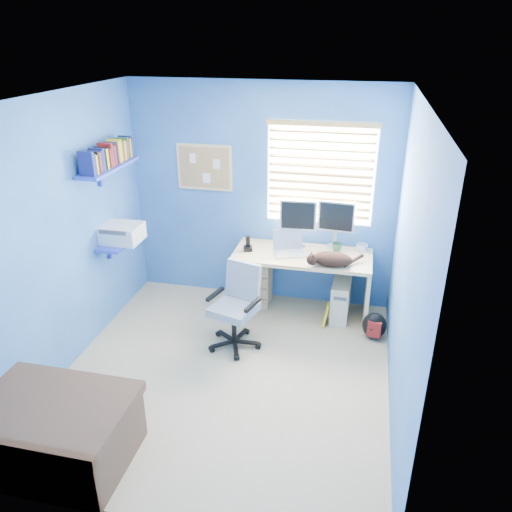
% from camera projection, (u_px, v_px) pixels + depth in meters
% --- Properties ---
extents(floor, '(3.00, 3.20, 0.00)m').
position_uv_depth(floor, '(226.00, 374.00, 4.71)').
color(floor, tan).
rests_on(floor, ground).
extents(ceiling, '(3.00, 3.20, 0.00)m').
position_uv_depth(ceiling, '(217.00, 99.00, 3.67)').
color(ceiling, white).
rests_on(ceiling, wall_back).
extents(wall_back, '(3.00, 0.01, 2.50)m').
position_uv_depth(wall_back, '(261.00, 196.00, 5.61)').
color(wall_back, '#2D59A5').
rests_on(wall_back, ground).
extents(wall_front, '(3.00, 0.01, 2.50)m').
position_uv_depth(wall_front, '(142.00, 369.00, 2.77)').
color(wall_front, '#2D59A5').
rests_on(wall_front, ground).
extents(wall_left, '(0.01, 3.20, 2.50)m').
position_uv_depth(wall_left, '(62.00, 238.00, 4.49)').
color(wall_left, '#2D59A5').
rests_on(wall_left, ground).
extents(wall_right, '(0.01, 3.20, 2.50)m').
position_uv_depth(wall_right, '(406.00, 270.00, 3.89)').
color(wall_right, '#2D59A5').
rests_on(wall_right, ground).
extents(desk, '(1.49, 0.65, 0.74)m').
position_uv_depth(desk, '(301.00, 284.00, 5.56)').
color(desk, tan).
rests_on(desk, floor).
extents(laptop, '(0.40, 0.35, 0.22)m').
position_uv_depth(laptop, '(290.00, 245.00, 5.37)').
color(laptop, silver).
rests_on(laptop, desk).
extents(monitor_left, '(0.41, 0.14, 0.54)m').
position_uv_depth(monitor_left, '(298.00, 223.00, 5.51)').
color(monitor_left, silver).
rests_on(monitor_left, desk).
extents(monitor_right, '(0.41, 0.15, 0.54)m').
position_uv_depth(monitor_right, '(336.00, 225.00, 5.47)').
color(monitor_right, silver).
rests_on(monitor_right, desk).
extents(phone, '(0.12, 0.13, 0.17)m').
position_uv_depth(phone, '(248.00, 243.00, 5.48)').
color(phone, black).
rests_on(phone, desk).
extents(mug, '(0.10, 0.09, 0.10)m').
position_uv_depth(mug, '(337.00, 247.00, 5.46)').
color(mug, '#2B5D38').
rests_on(mug, desk).
extents(cd_spindle, '(0.13, 0.13, 0.07)m').
position_uv_depth(cd_spindle, '(362.00, 247.00, 5.49)').
color(cd_spindle, silver).
rests_on(cd_spindle, desk).
extents(cat, '(0.46, 0.36, 0.15)m').
position_uv_depth(cat, '(333.00, 259.00, 5.12)').
color(cat, black).
rests_on(cat, desk).
extents(tower_pc, '(0.20, 0.45, 0.45)m').
position_uv_depth(tower_pc, '(341.00, 299.00, 5.55)').
color(tower_pc, beige).
rests_on(tower_pc, floor).
extents(drawer_boxes, '(0.35, 0.28, 0.54)m').
position_uv_depth(drawer_boxes, '(256.00, 283.00, 5.82)').
color(drawer_boxes, tan).
rests_on(drawer_boxes, floor).
extents(yellow_book, '(0.03, 0.17, 0.24)m').
position_uv_depth(yellow_book, '(326.00, 315.00, 5.44)').
color(yellow_book, yellow).
rests_on(yellow_book, floor).
extents(backpack, '(0.28, 0.23, 0.29)m').
position_uv_depth(backpack, '(374.00, 326.00, 5.20)').
color(backpack, black).
rests_on(backpack, floor).
extents(bed_corner, '(1.07, 0.76, 0.51)m').
position_uv_depth(bed_corner, '(56.00, 432.00, 3.68)').
color(bed_corner, brown).
rests_on(bed_corner, floor).
extents(office_chair, '(0.62, 0.62, 0.86)m').
position_uv_depth(office_chair, '(236.00, 317.00, 5.03)').
color(office_chair, black).
rests_on(office_chair, floor).
extents(window_blinds, '(1.15, 0.05, 1.10)m').
position_uv_depth(window_blinds, '(320.00, 174.00, 5.33)').
color(window_blinds, white).
rests_on(window_blinds, ground).
extents(corkboard, '(0.64, 0.02, 0.52)m').
position_uv_depth(corkboard, '(205.00, 167.00, 5.60)').
color(corkboard, tan).
rests_on(corkboard, ground).
extents(wall_shelves, '(0.42, 0.90, 1.05)m').
position_uv_depth(wall_shelves, '(113.00, 195.00, 5.05)').
color(wall_shelves, blue).
rests_on(wall_shelves, ground).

